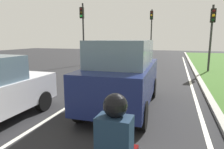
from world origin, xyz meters
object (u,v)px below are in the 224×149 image
at_px(traffic_light_near_right, 212,27).
at_px(traffic_light_far_median, 151,26).
at_px(car_suv_ahead, 123,74).
at_px(rider_person, 115,140).
at_px(traffic_light_overhead_left, 83,25).

height_order(traffic_light_near_right, traffic_light_far_median, traffic_light_far_median).
distance_m(car_suv_ahead, traffic_light_far_median, 16.26).
bearing_deg(traffic_light_near_right, traffic_light_far_median, 124.28).
bearing_deg(car_suv_ahead, rider_person, -77.97).
height_order(car_suv_ahead, traffic_light_overhead_left, traffic_light_overhead_left).
relative_size(traffic_light_overhead_left, traffic_light_far_median, 0.98).
height_order(car_suv_ahead, rider_person, car_suv_ahead).
distance_m(traffic_light_overhead_left, traffic_light_far_median, 8.17).
bearing_deg(traffic_light_overhead_left, car_suv_ahead, -57.55).
xyz_separation_m(traffic_light_overhead_left, traffic_light_far_median, (5.05, 6.42, 0.16)).
bearing_deg(traffic_light_overhead_left, traffic_light_near_right, -4.50).
relative_size(rider_person, traffic_light_near_right, 0.26).
xyz_separation_m(car_suv_ahead, traffic_light_near_right, (3.85, 8.83, 1.90)).
xyz_separation_m(car_suv_ahead, traffic_light_far_median, (-1.06, 16.04, 2.49)).
bearing_deg(traffic_light_far_median, rider_person, -84.10).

